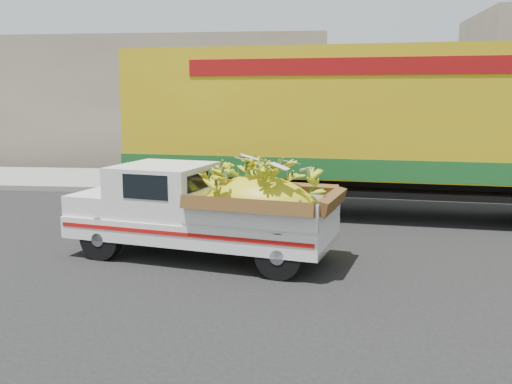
# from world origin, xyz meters

# --- Properties ---
(ground) EXTENTS (100.00, 100.00, 0.00)m
(ground) POSITION_xyz_m (0.00, 0.00, 0.00)
(ground) COLOR black
(ground) RESTS_ON ground
(curb) EXTENTS (60.00, 0.25, 0.15)m
(curb) POSITION_xyz_m (0.00, 6.16, 0.07)
(curb) COLOR gray
(curb) RESTS_ON ground
(sidewalk) EXTENTS (60.00, 4.00, 0.14)m
(sidewalk) POSITION_xyz_m (0.00, 8.26, 0.07)
(sidewalk) COLOR gray
(sidewalk) RESTS_ON ground
(building_left) EXTENTS (18.00, 6.00, 5.00)m
(building_left) POSITION_xyz_m (-8.00, 14.16, 2.50)
(building_left) COLOR gray
(building_left) RESTS_ON ground
(pickup_truck) EXTENTS (4.75, 2.61, 1.58)m
(pickup_truck) POSITION_xyz_m (-0.81, -0.27, 0.85)
(pickup_truck) COLOR black
(pickup_truck) RESTS_ON ground
(semi_trailer) EXTENTS (12.04, 3.85, 3.80)m
(semi_trailer) POSITION_xyz_m (2.31, 3.70, 2.12)
(semi_trailer) COLOR black
(semi_trailer) RESTS_ON ground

